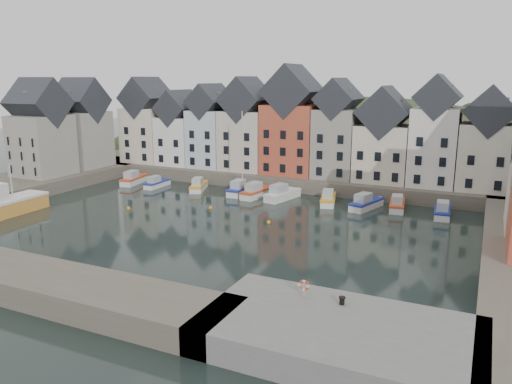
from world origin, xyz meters
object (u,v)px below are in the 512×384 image
Objects in this scene: boat_a at (134,179)px; life_ring_post at (304,286)px; boat_d at (240,189)px; mooring_bollard at (342,300)px.

life_ring_post is (42.99, -34.41, 2.10)m from boat_a.
boat_a is 0.54× the size of boat_d.
mooring_bollard is 0.43× the size of life_ring_post.
boat_a is 57.36m from mooring_bollard.
boat_a is 55.10m from life_ring_post.
boat_d is (19.93, 0.70, 0.08)m from boat_a.
boat_d is at bearing 123.29° from life_ring_post.
boat_d is 9.92× the size of life_ring_post.
life_ring_post is at bearing -48.68° from boat_a.
boat_d reaches higher than boat_a.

